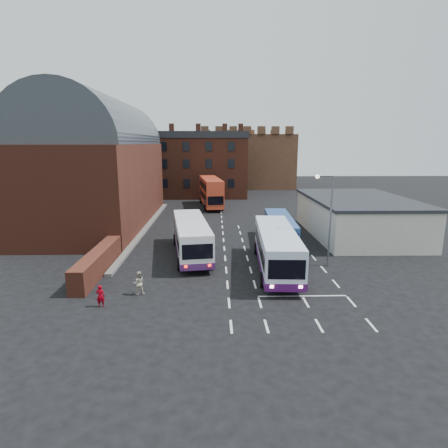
{
  "coord_description": "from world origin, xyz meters",
  "views": [
    {
      "loc": [
        -0.86,
        -26.57,
        10.15
      ],
      "look_at": [
        0.0,
        10.0,
        2.2
      ],
      "focal_mm": 30.0,
      "sensor_mm": 36.0,
      "label": 1
    }
  ],
  "objects_px": {
    "bus_white_outbound": "(191,235)",
    "street_lamp": "(328,212)",
    "pedestrian_red": "(100,296)",
    "bus_white_inbound": "(276,246)",
    "bus_red_double": "(211,192)",
    "pedestrian_beige": "(139,283)",
    "bus_blue": "(280,228)"
  },
  "relations": [
    {
      "from": "bus_white_outbound",
      "to": "pedestrian_red",
      "type": "bearing_deg",
      "value": -122.75
    },
    {
      "from": "bus_white_outbound",
      "to": "pedestrian_beige",
      "type": "distance_m",
      "value": 9.69
    },
    {
      "from": "street_lamp",
      "to": "pedestrian_beige",
      "type": "distance_m",
      "value": 16.0
    },
    {
      "from": "bus_white_outbound",
      "to": "bus_white_inbound",
      "type": "xyz_separation_m",
      "value": [
        7.16,
        -4.21,
        0.05
      ]
    },
    {
      "from": "bus_red_double",
      "to": "pedestrian_red",
      "type": "distance_m",
      "value": 38.21
    },
    {
      "from": "bus_blue",
      "to": "bus_red_double",
      "type": "relative_size",
      "value": 0.88
    },
    {
      "from": "bus_blue",
      "to": "street_lamp",
      "type": "height_order",
      "value": "street_lamp"
    },
    {
      "from": "bus_white_inbound",
      "to": "bus_red_double",
      "type": "height_order",
      "value": "bus_red_double"
    },
    {
      "from": "bus_white_inbound",
      "to": "pedestrian_beige",
      "type": "bearing_deg",
      "value": 28.76
    },
    {
      "from": "street_lamp",
      "to": "pedestrian_red",
      "type": "relative_size",
      "value": 5.3
    },
    {
      "from": "street_lamp",
      "to": "pedestrian_beige",
      "type": "relative_size",
      "value": 4.67
    },
    {
      "from": "bus_red_double",
      "to": "street_lamp",
      "type": "bearing_deg",
      "value": 100.87
    },
    {
      "from": "bus_white_inbound",
      "to": "pedestrian_red",
      "type": "xyz_separation_m",
      "value": [
        -12.2,
        -6.84,
        -1.24
      ]
    },
    {
      "from": "bus_blue",
      "to": "pedestrian_beige",
      "type": "height_order",
      "value": "bus_blue"
    },
    {
      "from": "bus_blue",
      "to": "pedestrian_beige",
      "type": "relative_size",
      "value": 6.32
    },
    {
      "from": "street_lamp",
      "to": "pedestrian_beige",
      "type": "bearing_deg",
      "value": -158.47
    },
    {
      "from": "bus_white_outbound",
      "to": "street_lamp",
      "type": "bearing_deg",
      "value": -24.96
    },
    {
      "from": "bus_blue",
      "to": "bus_white_inbound",
      "type": "bearing_deg",
      "value": 81.34
    },
    {
      "from": "street_lamp",
      "to": "pedestrian_red",
      "type": "bearing_deg",
      "value": -155.17
    },
    {
      "from": "bus_white_outbound",
      "to": "street_lamp",
      "type": "distance_m",
      "value": 12.23
    },
    {
      "from": "bus_white_outbound",
      "to": "pedestrian_beige",
      "type": "xyz_separation_m",
      "value": [
        -3.03,
        -9.14,
        -1.08
      ]
    },
    {
      "from": "bus_white_inbound",
      "to": "pedestrian_red",
      "type": "relative_size",
      "value": 8.48
    },
    {
      "from": "bus_white_outbound",
      "to": "pedestrian_red",
      "type": "distance_m",
      "value": 12.21
    },
    {
      "from": "bus_white_inbound",
      "to": "street_lamp",
      "type": "distance_m",
      "value": 5.09
    },
    {
      "from": "pedestrian_beige",
      "to": "bus_white_outbound",
      "type": "bearing_deg",
      "value": -121.53
    },
    {
      "from": "bus_white_outbound",
      "to": "bus_blue",
      "type": "bearing_deg",
      "value": 14.73
    },
    {
      "from": "bus_red_double",
      "to": "street_lamp",
      "type": "height_order",
      "value": "street_lamp"
    },
    {
      "from": "pedestrian_red",
      "to": "pedestrian_beige",
      "type": "height_order",
      "value": "pedestrian_beige"
    },
    {
      "from": "bus_blue",
      "to": "pedestrian_beige",
      "type": "distance_m",
      "value": 17.49
    },
    {
      "from": "bus_white_inbound",
      "to": "pedestrian_red",
      "type": "bearing_deg",
      "value": 32.24
    },
    {
      "from": "bus_white_outbound",
      "to": "street_lamp",
      "type": "height_order",
      "value": "street_lamp"
    },
    {
      "from": "bus_white_inbound",
      "to": "bus_red_double",
      "type": "xyz_separation_m",
      "value": [
        -5.63,
        30.76,
        0.5
      ]
    }
  ]
}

